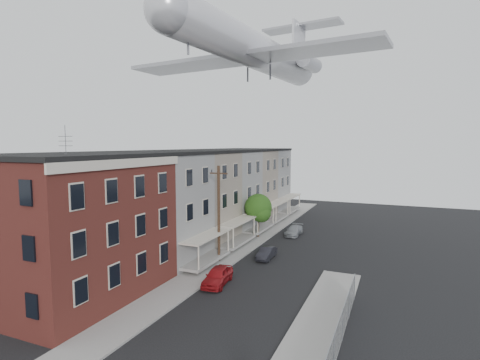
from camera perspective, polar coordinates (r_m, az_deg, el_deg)
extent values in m
cube|color=gray|center=(41.06, 0.67, -9.92)|extent=(3.00, 62.00, 0.12)
cube|color=gray|center=(21.94, 10.26, -24.37)|extent=(3.00, 26.00, 0.12)
cube|color=gray|center=(40.55, 2.60, -10.11)|extent=(0.15, 62.00, 0.14)
cube|color=gray|center=(22.25, 6.28, -23.83)|extent=(0.15, 26.00, 0.14)
cube|color=#3A1412|center=(29.74, -24.29, -6.56)|extent=(10.00, 12.00, 10.00)
cube|color=black|center=(29.15, -24.69, 3.40)|extent=(10.30, 12.30, 0.30)
cube|color=beige|center=(25.64, -16.97, 2.44)|extent=(0.16, 12.20, 0.60)
cylinder|color=#515156|center=(26.31, -25.06, 5.40)|extent=(0.04, 0.04, 2.00)
cube|color=#61615F|center=(36.71, -13.32, -4.01)|extent=(10.00, 7.00, 10.00)
cube|color=black|center=(36.23, -13.50, 4.05)|extent=(10.25, 7.00, 0.30)
cube|color=gray|center=(34.65, -5.09, -12.02)|extent=(1.80, 6.40, 0.25)
cube|color=beige|center=(34.06, -5.12, -8.49)|extent=(1.90, 6.50, 0.15)
cube|color=gray|center=(42.47, -7.72, -2.64)|extent=(10.00, 7.00, 10.00)
cube|color=black|center=(42.07, -7.81, 4.32)|extent=(10.25, 7.00, 0.30)
cube|color=gray|center=(40.71, -0.39, -9.34)|extent=(1.80, 6.40, 0.25)
cube|color=beige|center=(40.21, -0.39, -6.31)|extent=(1.90, 6.50, 0.15)
cube|color=#61615F|center=(48.57, -3.50, -1.59)|extent=(10.00, 7.00, 10.00)
cube|color=black|center=(48.21, -3.54, 4.50)|extent=(10.25, 7.00, 0.30)
cube|color=gray|center=(47.03, 3.03, -7.32)|extent=(1.80, 6.40, 0.25)
cube|color=beige|center=(46.60, 3.04, -4.69)|extent=(1.90, 6.50, 0.15)
cube|color=gray|center=(54.88, -0.24, -0.77)|extent=(10.00, 7.00, 10.00)
cube|color=black|center=(54.56, -0.24, 4.62)|extent=(10.25, 7.00, 0.30)
cube|color=gray|center=(53.52, 5.61, -5.77)|extent=(1.80, 6.40, 0.25)
cube|color=beige|center=(53.14, 5.63, -3.45)|extent=(1.90, 6.50, 0.15)
cube|color=#61615F|center=(61.34, 2.35, -0.12)|extent=(10.00, 7.00, 10.00)
cube|color=black|center=(61.05, 2.36, 4.70)|extent=(10.25, 7.00, 0.30)
cube|color=gray|center=(60.13, 7.61, -4.55)|extent=(1.80, 6.40, 0.25)
cube|color=beige|center=(59.79, 7.64, -2.48)|extent=(1.90, 6.50, 0.15)
cylinder|color=gray|center=(20.41, 14.13, -24.02)|extent=(0.06, 0.06, 1.90)
cylinder|color=gray|center=(23.05, 15.37, -20.43)|extent=(0.06, 0.06, 1.90)
cylinder|color=gray|center=(25.77, 16.30, -17.58)|extent=(0.06, 0.06, 1.90)
cylinder|color=gray|center=(28.55, 17.04, -15.28)|extent=(0.06, 0.06, 1.90)
cube|color=gray|center=(19.99, 14.19, -21.77)|extent=(0.04, 18.00, 0.04)
cube|color=gray|center=(20.41, 14.13, -24.02)|extent=(0.02, 18.00, 1.80)
cylinder|color=black|center=(34.76, -3.25, -5.24)|extent=(0.26, 0.26, 9.00)
cube|color=black|center=(34.26, -3.28, 1.02)|extent=(1.80, 0.12, 0.12)
cylinder|color=black|center=(34.56, -4.33, 1.38)|extent=(0.08, 0.08, 0.25)
cylinder|color=black|center=(33.94, -2.23, 1.32)|extent=(0.08, 0.08, 0.25)
cylinder|color=black|center=(44.36, 2.78, -7.24)|extent=(0.24, 0.24, 2.40)
sphere|color=#1B4813|center=(43.90, 2.79, -4.19)|extent=(3.20, 3.20, 3.20)
sphere|color=#1B4813|center=(43.55, 3.27, -5.01)|extent=(2.24, 2.24, 2.24)
imported|color=maroon|center=(30.26, -3.44, -14.38)|extent=(2.08, 4.17, 1.36)
imported|color=black|center=(36.60, 4.07, -11.06)|extent=(1.20, 3.35, 1.10)
imported|color=gray|center=(46.01, 8.22, -7.64)|extent=(1.61, 3.93, 1.14)
cylinder|color=silver|center=(39.77, 2.15, 19.12)|extent=(6.40, 26.32, 3.48)
sphere|color=silver|center=(29.27, -10.81, 24.09)|extent=(3.48, 3.48, 3.48)
cone|color=silver|center=(51.45, 9.11, 15.91)|extent=(3.82, 3.63, 3.48)
cube|color=#939399|center=(38.12, 0.96, 18.04)|extent=(26.44, 7.48, 0.38)
cylinder|color=#939399|center=(49.04, 4.51, 16.74)|extent=(2.22, 4.52, 1.74)
cylinder|color=#939399|center=(47.11, 10.54, 17.14)|extent=(2.22, 4.52, 1.74)
cube|color=silver|center=(51.60, 8.94, 19.34)|extent=(0.74, 4.14, 6.09)
cube|color=#939399|center=(53.33, 9.43, 22.02)|extent=(10.58, 3.97, 0.27)
cylinder|color=#515156|center=(30.35, -7.92, 19.60)|extent=(0.17, 0.17, 1.30)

